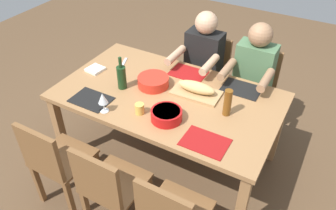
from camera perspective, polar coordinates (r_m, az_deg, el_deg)
ground_plane at (r=3.27m, az=-0.00°, el=-8.76°), size 8.00×8.00×0.00m
dining_table at (r=2.83m, az=-0.00°, el=0.57°), size 1.83×1.06×0.74m
chair_far_right at (r=3.44m, az=14.41°, el=3.11°), size 0.40×0.40×0.85m
diner_far_right at (r=3.18m, az=13.99°, el=4.68°), size 0.41×0.53×1.20m
chair_near_left at (r=2.72m, az=-18.58°, el=-8.86°), size 0.40×0.40×0.85m
chair_near_center at (r=2.45m, az=-10.08°, el=-13.41°), size 0.40×0.40×0.85m
chair_far_center at (r=3.57m, az=6.76°, el=5.43°), size 0.40×0.40×0.85m
diner_far_center at (r=3.31m, az=5.73°, el=7.11°), size 0.41×0.53×1.20m
serving_bowl_pasta at (r=2.50m, az=-0.26°, el=-1.59°), size 0.24×0.24×0.08m
serving_bowl_greens at (r=2.86m, az=-2.52°, el=4.09°), size 0.27×0.27×0.08m
cutting_board at (r=2.79m, az=4.79°, el=2.06°), size 0.41×0.24×0.02m
bread_loaf at (r=2.76m, az=4.84°, el=2.99°), size 0.32×0.12×0.09m
wine_bottle at (r=2.83m, az=-7.85°, el=4.76°), size 0.08×0.08×0.29m
beer_bottle at (r=2.55m, az=10.03°, el=0.39°), size 0.06×0.06×0.22m
wine_glass at (r=2.58m, az=-10.97°, el=0.99°), size 0.08×0.08×0.17m
placemat_far_right at (r=2.91m, az=12.31°, el=2.69°), size 0.32×0.23×0.01m
placemat_near_left at (r=2.79m, az=-12.84°, el=0.90°), size 0.32×0.23×0.01m
cup_near_center at (r=2.57m, az=-4.82°, el=-0.63°), size 0.07×0.07×0.08m
placemat_near_right at (r=2.36m, az=6.29°, el=-6.26°), size 0.32×0.23×0.01m
placemat_far_center at (r=3.05m, az=3.42°, el=5.40°), size 0.32×0.23×0.01m
carving_knife at (r=3.21m, az=-7.59°, el=6.88°), size 0.10×0.22×0.01m
napkin_stack at (r=3.16m, az=-12.23°, el=5.90°), size 0.15×0.15×0.02m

